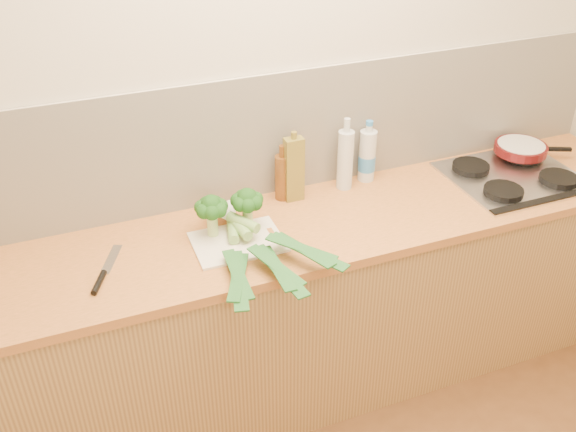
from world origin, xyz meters
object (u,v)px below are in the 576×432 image
at_px(chopping_board, 238,242).
at_px(skillet, 521,148).
at_px(chefs_knife, 102,276).
at_px(gas_hob, 514,175).

height_order(chopping_board, skillet, skillet).
bearing_deg(chefs_knife, gas_hob, 26.39).
bearing_deg(gas_hob, chefs_knife, -178.04).
bearing_deg(chefs_knife, chopping_board, 28.05).
distance_m(chefs_knife, skillet, 2.01).
distance_m(gas_hob, chefs_knife, 1.86).
height_order(chefs_knife, skillet, skillet).
bearing_deg(skillet, gas_hob, -111.03).
bearing_deg(gas_hob, skillet, 45.05).
relative_size(chopping_board, skillet, 1.00).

